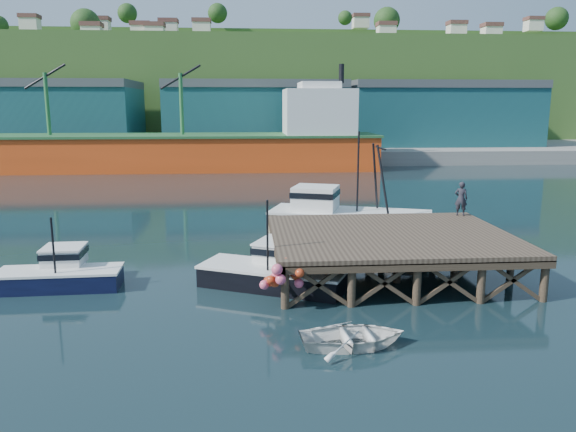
{
  "coord_description": "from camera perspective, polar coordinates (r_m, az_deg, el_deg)",
  "views": [
    {
      "loc": [
        -1.79,
        -27.3,
        8.53
      ],
      "look_at": [
        0.44,
        2.0,
        2.67
      ],
      "focal_mm": 35.0,
      "sensor_mm": 36.0,
      "label": 1
    }
  ],
  "objects": [
    {
      "name": "cargo_ship",
      "position": [
        75.78,
        -9.47,
        7.17
      ],
      "size": [
        55.5,
        10.0,
        13.75
      ],
      "color": "#F24C16",
      "rests_on": "ground"
    },
    {
      "name": "warehouse_left",
      "position": [
        98.11,
        -24.46,
        9.09
      ],
      "size": [
        32.0,
        16.0,
        9.0
      ],
      "primitive_type": "cube",
      "color": "#1B5559",
      "rests_on": "far_quay"
    },
    {
      "name": "warehouse_mid",
      "position": [
        92.34,
        -3.29,
        9.99
      ],
      "size": [
        28.0,
        16.0,
        9.0
      ],
      "primitive_type": "cube",
      "color": "#1B5559",
      "rests_on": "far_quay"
    },
    {
      "name": "hillside",
      "position": [
        127.34,
        -3.63,
        12.36
      ],
      "size": [
        220.0,
        50.0,
        22.0
      ],
      "primitive_type": "cube",
      "color": "#2D511E",
      "rests_on": "ground"
    },
    {
      "name": "wharf",
      "position": [
        28.84,
        10.42,
        -2.12
      ],
      "size": [
        12.0,
        10.0,
        2.62
      ],
      "color": "brown",
      "rests_on": "ground"
    },
    {
      "name": "boat_black",
      "position": [
        26.88,
        -1.25,
        -5.45
      ],
      "size": [
        7.41,
        6.18,
        4.31
      ],
      "rotation": [
        0.0,
        0.0,
        -0.43
      ],
      "color": "black",
      "rests_on": "ground"
    },
    {
      "name": "ground",
      "position": [
        28.66,
        -0.57,
        -6.04
      ],
      "size": [
        300.0,
        300.0,
        0.0
      ],
      "primitive_type": "plane",
      "color": "black",
      "rests_on": "ground"
    },
    {
      "name": "dinghy",
      "position": [
        20.62,
        6.64,
        -12.04
      ],
      "size": [
        3.98,
        2.97,
        0.79
      ],
      "primitive_type": "imported",
      "rotation": [
        0.0,
        0.0,
        1.64
      ],
      "color": "silver",
      "rests_on": "ground"
    },
    {
      "name": "warehouse_right",
      "position": [
        97.64,
        14.87,
        9.71
      ],
      "size": [
        30.0,
        16.0,
        9.0
      ],
      "primitive_type": "cube",
      "color": "#1B5559",
      "rests_on": "far_quay"
    },
    {
      "name": "boat_navy",
      "position": [
        28.77,
        -22.08,
        -5.34
      ],
      "size": [
        5.72,
        3.11,
        3.53
      ],
      "rotation": [
        0.0,
        0.0,
        0.04
      ],
      "color": "black",
      "rests_on": "ground"
    },
    {
      "name": "trawler",
      "position": [
        36.45,
        5.95,
        -0.04
      ],
      "size": [
        10.89,
        6.82,
        6.87
      ],
      "rotation": [
        0.0,
        0.0,
        -0.33
      ],
      "color": "beige",
      "rests_on": "ground"
    },
    {
      "name": "far_quay",
      "position": [
        97.61,
        -3.31,
        6.83
      ],
      "size": [
        160.0,
        40.0,
        2.0
      ],
      "primitive_type": "cube",
      "color": "gray",
      "rests_on": "ground"
    },
    {
      "name": "dockworker",
      "position": [
        34.26,
        17.17,
        1.7
      ],
      "size": [
        0.86,
        0.72,
        2.01
      ],
      "primitive_type": "imported",
      "rotation": [
        0.0,
        0.0,
        2.75
      ],
      "color": "black",
      "rests_on": "wharf"
    }
  ]
}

